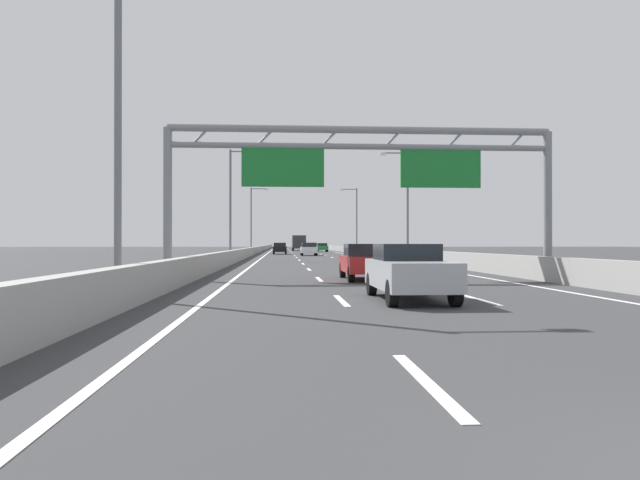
{
  "coord_description": "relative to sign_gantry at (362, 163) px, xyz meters",
  "views": [
    {
      "loc": [
        -3.33,
        -2.77,
        1.48
      ],
      "look_at": [
        0.48,
        56.24,
        1.77
      ],
      "focal_mm": 33.72,
      "sensor_mm": 36.0,
      "label": 1
    }
  ],
  "objects": [
    {
      "name": "lane_dash_left_10",
      "position": [
        -1.81,
        71.47,
        -4.81
      ],
      "size": [
        0.16,
        3.0,
        0.01
      ],
      "primitive_type": "cube",
      "color": "white",
      "rests_on": "ground_plane"
    },
    {
      "name": "lane_dash_right_9",
      "position": [
        1.79,
        62.47,
        -4.81
      ],
      "size": [
        0.16,
        3.0,
        0.01
      ],
      "primitive_type": "cube",
      "color": "white",
      "rests_on": "ground_plane"
    },
    {
      "name": "lane_dash_left_3",
      "position": [
        -1.81,
        8.47,
        -4.81
      ],
      "size": [
        0.16,
        3.0,
        0.01
      ],
      "primitive_type": "cube",
      "color": "white",
      "rests_on": "ground_plane"
    },
    {
      "name": "lane_dash_left_9",
      "position": [
        -1.81,
        62.47,
        -4.81
      ],
      "size": [
        0.16,
        3.0,
        0.01
      ],
      "primitive_type": "cube",
      "color": "white",
      "rests_on": "ground_plane"
    },
    {
      "name": "lane_dash_right_8",
      "position": [
        1.79,
        53.47,
        -4.81
      ],
      "size": [
        0.16,
        3.0,
        0.01
      ],
      "primitive_type": "cube",
      "color": "white",
      "rests_on": "ground_plane"
    },
    {
      "name": "lane_dash_left_1",
      "position": [
        -1.81,
        -9.53,
        -4.81
      ],
      "size": [
        0.16,
        3.0,
        0.01
      ],
      "primitive_type": "cube",
      "color": "white",
      "rests_on": "ground_plane"
    },
    {
      "name": "lane_dash_right_5",
      "position": [
        1.79,
        26.47,
        -4.81
      ],
      "size": [
        0.16,
        3.0,
        0.01
      ],
      "primitive_type": "cube",
      "color": "white",
      "rests_on": "ground_plane"
    },
    {
      "name": "lane_dash_left_15",
      "position": [
        -1.81,
        116.47,
        -4.81
      ],
      "size": [
        0.16,
        3.0,
        0.01
      ],
      "primitive_type": "cube",
      "color": "white",
      "rests_on": "ground_plane"
    },
    {
      "name": "lane_dash_left_17",
      "position": [
        -1.81,
        134.47,
        -4.81
      ],
      "size": [
        0.16,
        3.0,
        0.01
      ],
      "primitive_type": "cube",
      "color": "white",
      "rests_on": "ground_plane"
    },
    {
      "name": "lane_dash_right_10",
      "position": [
        1.79,
        71.47,
        -4.81
      ],
      "size": [
        0.16,
        3.0,
        0.01
      ],
      "primitive_type": "cube",
      "color": "white",
      "rests_on": "ground_plane"
    },
    {
      "name": "box_truck",
      "position": [
        -0.03,
        89.33,
        -3.22
      ],
      "size": [
        2.46,
        8.75,
        2.89
      ],
      "color": "#B21E19",
      "rests_on": "ground_plane"
    },
    {
      "name": "lane_dash_left_4",
      "position": [
        -1.81,
        17.47,
        -4.81
      ],
      "size": [
        0.16,
        3.0,
        0.01
      ],
      "primitive_type": "cube",
      "color": "white",
      "rests_on": "ground_plane"
    },
    {
      "name": "lane_dash_left_2",
      "position": [
        -1.81,
        -0.53,
        -4.81
      ],
      "size": [
        0.16,
        3.0,
        0.01
      ],
      "primitive_type": "cube",
      "color": "white",
      "rests_on": "ground_plane"
    },
    {
      "name": "streetlamp_left_mid",
      "position": [
        -7.47,
        27.04,
        0.58
      ],
      "size": [
        2.58,
        0.28,
        9.5
      ],
      "color": "slate",
      "rests_on": "ground_plane"
    },
    {
      "name": "lane_dash_right_3",
      "position": [
        1.79,
        8.47,
        -4.81
      ],
      "size": [
        0.16,
        3.0,
        0.01
      ],
      "primitive_type": "cube",
      "color": "white",
      "rests_on": "ground_plane"
    },
    {
      "name": "lane_dash_right_14",
      "position": [
        1.79,
        107.47,
        -4.81
      ],
      "size": [
        0.16,
        3.0,
        0.01
      ],
      "primitive_type": "cube",
      "color": "white",
      "rests_on": "ground_plane"
    },
    {
      "name": "lane_dash_right_15",
      "position": [
        1.79,
        116.47,
        -4.81
      ],
      "size": [
        0.16,
        3.0,
        0.01
      ],
      "primitive_type": "cube",
      "color": "white",
      "rests_on": "ground_plane"
    },
    {
      "name": "sign_gantry",
      "position": [
        0.0,
        0.0,
        0.0
      ],
      "size": [
        16.29,
        0.36,
        6.36
      ],
      "color": "gray",
      "rests_on": "ground_plane"
    },
    {
      "name": "lane_dash_left_6",
      "position": [
        -1.81,
        35.47,
        -4.81
      ],
      "size": [
        0.16,
        3.0,
        0.01
      ],
      "primitive_type": "cube",
      "color": "white",
      "rests_on": "ground_plane"
    },
    {
      "name": "streetlamp_left_near",
      "position": [
        -7.47,
        -8.45,
        0.58
      ],
      "size": [
        2.58,
        0.28,
        9.5
      ],
      "color": "slate",
      "rests_on": "ground_plane"
    },
    {
      "name": "lane_dash_right_11",
      "position": [
        1.79,
        80.47,
        -4.81
      ],
      "size": [
        0.16,
        3.0,
        0.01
      ],
      "primitive_type": "cube",
      "color": "white",
      "rests_on": "ground_plane"
    },
    {
      "name": "lane_dash_left_7",
      "position": [
        -1.81,
        44.47,
        -4.81
      ],
      "size": [
        0.16,
        3.0,
        0.01
      ],
      "primitive_type": "cube",
      "color": "white",
      "rests_on": "ground_plane"
    },
    {
      "name": "ground_plane",
      "position": [
        -0.01,
        77.97,
        -4.81
      ],
      "size": [
        260.0,
        260.0,
        0.0
      ],
      "primitive_type": "plane",
      "color": "#38383A"
    },
    {
      "name": "lane_dash_right_4",
      "position": [
        1.79,
        17.47,
        -4.81
      ],
      "size": [
        0.16,
        3.0,
        0.01
      ],
      "primitive_type": "cube",
      "color": "white",
      "rests_on": "ground_plane"
    },
    {
      "name": "lane_dash_right_7",
      "position": [
        1.79,
        44.47,
        -4.81
      ],
      "size": [
        0.16,
        3.0,
        0.01
      ],
      "primitive_type": "cube",
      "color": "white",
      "rests_on": "ground_plane"
    },
    {
      "name": "black_car",
      "position": [
        -3.54,
        54.44,
        -4.05
      ],
      "size": [
        1.8,
        4.65,
        1.51
      ],
      "color": "black",
      "rests_on": "ground_plane"
    },
    {
      "name": "white_car",
      "position": [
        -0.13,
        45.33,
        -4.04
      ],
      "size": [
        1.85,
        4.37,
        1.52
      ],
      "color": "silver",
      "rests_on": "ground_plane"
    },
    {
      "name": "yellow_car",
      "position": [
        3.78,
        106.69,
        -4.09
      ],
      "size": [
        1.9,
        4.29,
        1.39
      ],
      "color": "yellow",
      "rests_on": "ground_plane"
    },
    {
      "name": "lane_dash_right_2",
      "position": [
        1.79,
        -0.53,
        -4.81
      ],
      "size": [
        0.16,
        3.0,
        0.01
      ],
      "primitive_type": "cube",
      "color": "white",
      "rests_on": "ground_plane"
    },
    {
      "name": "green_car",
      "position": [
        3.48,
        75.28,
        -4.05
      ],
      "size": [
        1.79,
        4.31,
        1.46
      ],
      "color": "#1E7A38",
      "rests_on": "ground_plane"
    },
    {
      "name": "edge_line_left",
      "position": [
        -5.26,
        65.97,
        -4.81
      ],
      "size": [
        0.16,
        176.0,
        0.01
      ],
      "primitive_type": "cube",
      "color": "white",
      "rests_on": "ground_plane"
    },
    {
      "name": "lane_dash_left_5",
      "position": [
        -1.81,
        26.47,
        -4.81
      ],
      "size": [
        0.16,
        3.0,
        0.01
      ],
      "primitive_type": "cube",
      "color": "white",
      "rests_on": "ground_plane"
    },
    {
      "name": "streetlamp_left_far",
      "position": [
        -7.47,
        62.53,
        0.58
      ],
      "size": [
        2.58,
        0.28,
        9.5
      ],
      "color": "slate",
      "rests_on": "ground_plane"
    },
    {
      "name": "lane_dash_left_12",
      "position": [
        -1.81,
        89.47,
        -4.81
      ],
      "size": [
        0.16,
        3.0,
        0.01
      ],
      "primitive_type": "cube",
      "color": "white",
      "rests_on": "ground_plane"
    },
    {
      "name": "lane_dash_left_16",
      "position": [
        -1.81,
        125.47,
        -4.81
      ],
      "size": [
        0.16,
        3.0,
        0.01
      ],
      "primitive_type": "cube",
      "color": "white",
      "rests_on": "ground_plane"
    },
    {
      "name": "barrier_left",
      "position": [
        -6.91,
        87.97,
        -4.34
      ],
      "size": [
        0.45,
        220.0,
        0.95
      ],
      "color": "#9E9E99",
      "rests_on": "ground_plane"
    },
    {
      "name": "silver_car",
      "position": [
        -0.05,
        -9.47,
        -4.06
      ],
      "size": [
        1.71,
        4.24,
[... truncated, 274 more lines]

